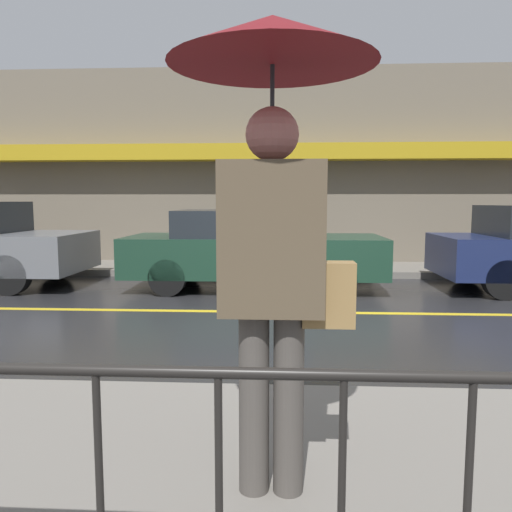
# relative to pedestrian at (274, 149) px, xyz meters

# --- Properties ---
(ground_plane) EXTENTS (80.00, 80.00, 0.00)m
(ground_plane) POSITION_rel_pedestrian_xyz_m (0.22, 4.47, -1.76)
(ground_plane) COLOR #262628
(sidewalk_near) EXTENTS (28.00, 2.54, 0.13)m
(sidewalk_near) POSITION_rel_pedestrian_xyz_m (0.22, 0.13, -1.69)
(sidewalk_near) COLOR slate
(sidewalk_near) RESTS_ON ground_plane
(sidewalk_far) EXTENTS (28.00, 1.70, 0.13)m
(sidewalk_far) POSITION_rel_pedestrian_xyz_m (0.22, 8.39, -1.69)
(sidewalk_far) COLOR slate
(sidewalk_far) RESTS_ON ground_plane
(lane_marking) EXTENTS (25.20, 0.12, 0.01)m
(lane_marking) POSITION_rel_pedestrian_xyz_m (0.22, 4.47, -1.76)
(lane_marking) COLOR gold
(lane_marking) RESTS_ON ground_plane
(building_storefront) EXTENTS (28.00, 0.85, 4.53)m
(building_storefront) POSITION_rel_pedestrian_xyz_m (0.22, 9.36, 0.53)
(building_storefront) COLOR #706656
(building_storefront) RESTS_ON ground_plane
(railing_foreground) EXTENTS (12.00, 0.04, 0.92)m
(railing_foreground) POSITION_rel_pedestrian_xyz_m (0.22, -0.89, -1.05)
(railing_foreground) COLOR black
(railing_foreground) RESTS_ON sidewalk_near
(pedestrian) EXTENTS (0.94, 0.94, 2.21)m
(pedestrian) POSITION_rel_pedestrian_xyz_m (0.00, 0.00, 0.00)
(pedestrian) COLOR #4C4742
(pedestrian) RESTS_ON sidewalk_near
(car_dark_green) EXTENTS (4.39, 1.71, 1.37)m
(car_dark_green) POSITION_rel_pedestrian_xyz_m (-0.50, 6.31, -1.06)
(car_dark_green) COLOR #193828
(car_dark_green) RESTS_ON ground_plane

